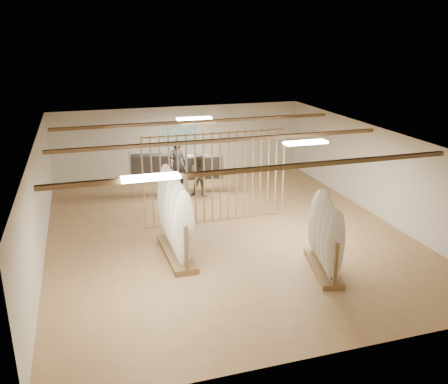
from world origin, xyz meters
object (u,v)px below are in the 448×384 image
object	(u,v)px
rack_right	(325,246)
clothing_rack_a	(151,168)
rack_left	(176,230)
shopper_a	(177,161)
clothing_rack_b	(205,167)
shopper_b	(200,173)

from	to	relation	value
rack_right	clothing_rack_a	size ratio (longest dim) A/B	1.31
clothing_rack_a	rack_left	bearing A→B (deg)	-80.97
rack_left	shopper_a	size ratio (longest dim) A/B	1.13
clothing_rack_b	shopper_b	distance (m)	0.55
rack_right	clothing_rack_a	distance (m)	7.54
clothing_rack_a	shopper_b	bearing A→B (deg)	-9.97
shopper_b	rack_left	bearing A→B (deg)	-89.53
clothing_rack_a	clothing_rack_b	bearing A→B (deg)	6.30
rack_left	shopper_a	world-z (taller)	rack_left
rack_left	clothing_rack_a	xyz separation A→B (m)	(0.16, 5.04, 0.30)
rack_right	clothing_rack_b	size ratio (longest dim) A/B	1.45
clothing_rack_b	clothing_rack_a	bearing A→B (deg)	-176.25
clothing_rack_b	shopper_b	world-z (taller)	shopper_b
clothing_rack_a	shopper_a	size ratio (longest dim) A/B	0.79
rack_left	clothing_rack_a	world-z (taller)	rack_left
clothing_rack_b	rack_left	bearing A→B (deg)	-104.57
shopper_a	shopper_b	xyz separation A→B (m)	(0.54, -1.35, -0.14)
clothing_rack_a	shopper_a	world-z (taller)	shopper_a
shopper_a	shopper_b	bearing A→B (deg)	134.27
rack_right	shopper_a	size ratio (longest dim) A/B	1.03
rack_right	rack_left	bearing A→B (deg)	164.92
rack_left	clothing_rack_b	xyz separation A→B (m)	(2.06, 4.89, 0.20)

